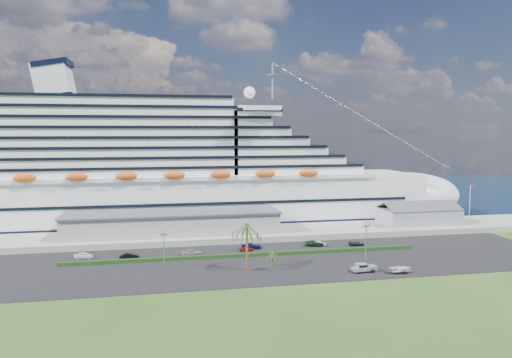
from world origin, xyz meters
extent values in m
plane|color=#264818|center=(0.00, 0.00, 0.00)|extent=(420.00, 420.00, 0.00)
cube|color=black|center=(0.00, 11.00, 0.06)|extent=(140.00, 38.00, 0.12)
cube|color=gray|center=(0.00, 40.00, 0.90)|extent=(240.00, 20.00, 1.80)
cube|color=#0B1E32|center=(0.00, 130.00, 0.01)|extent=(420.00, 160.00, 0.02)
cube|color=silver|center=(-20.00, 64.00, 8.00)|extent=(160.00, 30.00, 16.00)
ellipsoid|color=silver|center=(60.00, 64.00, 8.00)|extent=(40.00, 30.00, 16.00)
cube|color=black|center=(-20.00, 64.00, 1.20)|extent=(164.00, 30.60, 2.40)
cube|color=silver|center=(-32.00, 64.00, 29.60)|extent=(128.00, 26.00, 24.80)
cube|color=silver|center=(2.80, 64.00, 37.40)|extent=(14.00, 38.00, 3.20)
cube|color=silver|center=(-60.00, 64.00, 47.00)|extent=(11.58, 14.00, 11.58)
cylinder|color=gray|center=(10.00, 64.00, 48.00)|extent=(0.70, 0.70, 12.00)
ellipsoid|color=#CD4D13|center=(-24.00, 48.20, 17.80)|extent=(90.00, 2.40, 2.60)
ellipsoid|color=#CD4D13|center=(-24.00, 79.80, 17.80)|extent=(90.00, 2.40, 2.60)
cube|color=black|center=(-20.00, 64.00, 8.80)|extent=(144.00, 30.40, 0.90)
cube|color=gray|center=(-25.00, 40.00, 4.80)|extent=(60.00, 14.00, 6.00)
cube|color=#4C4C54|center=(-25.00, 40.00, 7.90)|extent=(61.00, 15.00, 0.40)
cube|color=gray|center=(52.00, 40.00, 4.20)|extent=(24.00, 12.00, 4.80)
cube|color=#4C4C54|center=(52.00, 37.00, 7.80)|extent=(24.00, 6.31, 2.74)
cube|color=#4C4C54|center=(52.00, 43.00, 7.80)|extent=(24.00, 6.31, 2.74)
cylinder|color=silver|center=(70.00, 40.00, 7.80)|extent=(0.16, 0.16, 12.00)
cube|color=red|center=(70.50, 40.00, 13.40)|extent=(1.00, 0.04, 0.70)
cube|color=black|center=(-8.00, 16.00, 0.57)|extent=(88.00, 1.10, 0.90)
cylinder|color=gray|center=(-28.00, 8.00, 4.12)|extent=(0.24, 0.24, 8.00)
cube|color=gray|center=(-28.00, 8.00, 8.22)|extent=(1.60, 0.35, 0.35)
cylinder|color=gray|center=(20.00, 8.00, 4.12)|extent=(0.24, 0.24, 8.00)
cube|color=gray|center=(20.00, 8.00, 8.22)|extent=(1.60, 0.35, 0.35)
cylinder|color=#47301E|center=(-10.00, 4.00, 5.25)|extent=(0.54, 0.54, 10.50)
sphere|color=#47301E|center=(-10.00, 4.00, 10.50)|extent=(0.98, 0.98, 0.98)
cylinder|color=#47301E|center=(-4.50, 2.50, 2.10)|extent=(0.35, 0.35, 4.20)
sphere|color=#47301E|center=(-4.50, 2.50, 4.20)|extent=(0.73, 0.73, 0.73)
imported|color=white|center=(-47.15, 22.30, 0.89)|extent=(4.68, 2.31, 1.53)
imported|color=black|center=(-36.18, 19.53, 0.89)|extent=(4.74, 1.80, 1.54)
imported|color=#9B9CA3|center=(-21.00, 19.74, 0.86)|extent=(5.35, 2.50, 1.48)
imported|color=#12183F|center=(-5.20, 24.09, 0.88)|extent=(5.31, 2.35, 1.51)
imported|color=maroon|center=(-6.87, 21.73, 0.73)|extent=(3.73, 1.80, 1.23)
imported|color=#B5B6BC|center=(13.14, 23.68, 0.82)|extent=(4.46, 3.03, 1.39)
imported|color=#0D3418|center=(12.37, 23.82, 0.88)|extent=(5.76, 3.30, 1.51)
imported|color=black|center=(23.38, 21.72, 0.73)|extent=(4.32, 1.96, 1.23)
cylinder|color=black|center=(13.15, -3.36, 0.52)|extent=(0.83, 0.34, 0.81)
cylinder|color=black|center=(13.15, -1.44, 0.52)|extent=(0.83, 0.34, 0.81)
cylinder|color=black|center=(16.68, -3.36, 0.52)|extent=(0.83, 0.34, 0.81)
cylinder|color=black|center=(16.68, -1.44, 0.52)|extent=(0.83, 0.34, 0.81)
cube|color=#B6B8BE|center=(15.07, -2.40, 0.88)|extent=(5.58, 2.42, 0.71)
cube|color=#B6B8BE|center=(16.53, -2.40, 1.28)|extent=(2.56, 2.14, 0.56)
cube|color=#B6B8BE|center=(14.36, -2.40, 1.58)|extent=(2.36, 2.08, 0.96)
cube|color=black|center=(14.36, -2.40, 1.68)|extent=(2.16, 2.11, 0.56)
cube|color=#B6B8BE|center=(12.75, -2.40, 1.08)|extent=(1.05, 1.98, 0.35)
cube|color=gray|center=(22.48, -4.79, 0.66)|extent=(4.54, 1.75, 0.12)
cylinder|color=gray|center=(20.42, -4.79, 0.66)|extent=(2.16, 0.12, 0.08)
cylinder|color=black|center=(22.87, -5.67, 0.43)|extent=(0.63, 0.23, 0.63)
cylinder|color=black|center=(22.87, -3.91, 0.43)|extent=(0.63, 0.23, 0.63)
imported|color=white|center=(22.48, -4.79, 1.23)|extent=(5.04, 3.64, 1.03)
camera|label=1|loc=(-29.66, -102.70, 31.04)|focal=35.00mm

